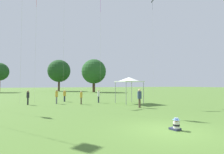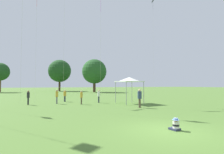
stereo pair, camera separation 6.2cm
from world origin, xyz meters
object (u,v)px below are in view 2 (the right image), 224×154
person_standing_5 (28,96)px  canopy_tent (129,80)px  person_standing_3 (57,95)px  distant_tree_1 (0,72)px  kite_6 (153,9)px  distant_tree_0 (60,71)px  distant_tree_2 (94,71)px  person_standing_0 (81,96)px  person_standing_2 (99,95)px  seated_toddler (176,125)px  person_standing_1 (65,95)px  person_standing_4 (140,97)px

person_standing_5 → canopy_tent: (10.98, -3.07, 1.86)m
person_standing_3 → distant_tree_1: bearing=-72.5°
kite_6 → distant_tree_0: (-15.00, 34.35, -10.85)m
distant_tree_2 → distant_tree_1: bearing=159.5°
distant_tree_0 → distant_tree_2: (8.70, -13.42, -0.87)m
person_standing_0 → person_standing_2: bearing=-95.8°
distant_tree_0 → person_standing_0: bearing=-92.9°
person_standing_5 → distant_tree_2: size_ratio=0.16×
seated_toddler → canopy_tent: 12.50m
distant_tree_0 → distant_tree_1: distant_tree_0 is taller
distant_tree_2 → distant_tree_0: bearing=122.9°
canopy_tent → person_standing_0: bearing=166.8°
person_standing_1 → person_standing_2: 4.72m
person_standing_1 → person_standing_0: bearing=-133.6°
person_standing_4 → canopy_tent: size_ratio=0.57×
distant_tree_1 → distant_tree_0: bearing=11.9°
person_standing_0 → person_standing_4: (4.52, -5.07, 0.13)m
person_standing_5 → distant_tree_2: (16.48, 29.18, 5.30)m
person_standing_0 → person_standing_3: size_ratio=0.94×
distant_tree_0 → person_standing_1: bearing=-95.0°
distant_tree_1 → person_standing_2: bearing=-66.2°
canopy_tent → kite_6: size_ratio=0.16×
person_standing_4 → kite_6: bearing=-127.0°
kite_6 → distant_tree_2: bearing=-87.6°
person_standing_4 → distant_tree_2: distant_tree_2 is taller
person_standing_1 → distant_tree_2: (12.26, 27.09, 5.35)m
seated_toddler → person_standing_3: 15.15m
person_standing_0 → distant_tree_1: (-15.18, 40.71, 5.11)m
person_standing_0 → person_standing_3: 2.99m
canopy_tent → kite_6: (11.80, 11.31, 15.16)m
person_standing_0 → person_standing_5: size_ratio=0.98×
seated_toddler → person_standing_5: 16.40m
distant_tree_1 → distant_tree_2: 27.89m
person_standing_0 → person_standing_4: 6.80m
canopy_tent → distant_tree_2: 32.89m
person_standing_4 → distant_tree_0: 49.88m
seated_toddler → person_standing_3: (-4.21, 14.53, 0.73)m
person_standing_3 → seated_toddler: bearing=105.7°
kite_6 → distant_tree_1: (-32.43, 30.68, -11.94)m
person_standing_4 → person_standing_5: bearing=-31.2°
person_standing_1 → seated_toddler: bearing=-142.1°
person_standing_2 → canopy_tent: canopy_tent is taller
canopy_tent → person_standing_4: bearing=-103.7°
person_standing_2 → distant_tree_2: (8.57, 30.04, 5.30)m
person_standing_0 → person_standing_4: size_ratio=0.86×
person_standing_2 → canopy_tent: (3.07, -2.21, 1.86)m
canopy_tent → distant_tree_0: 45.98m
person_standing_2 → distant_tree_0: (-0.12, 43.45, 6.17)m
seated_toddler → person_standing_4: (2.84, 7.85, 0.80)m
person_standing_5 → distant_tree_1: 40.43m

